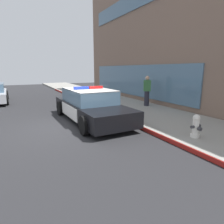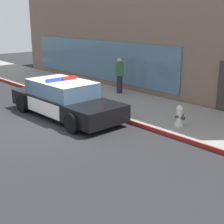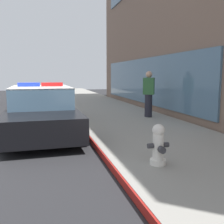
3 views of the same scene
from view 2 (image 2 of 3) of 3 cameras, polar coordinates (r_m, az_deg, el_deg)
ground at (r=11.65m, az=-11.72°, el=-2.64°), size 48.00×48.00×0.00m
sidewalk at (r=14.13m, az=3.35°, el=1.35°), size 48.00×3.55×0.15m
curb_red_paint at (r=12.97m, az=-2.24°, el=-0.00°), size 28.80×0.04×0.14m
storefront_building at (r=20.42m, az=13.24°, el=18.38°), size 19.32×10.19×9.22m
police_cruiser at (r=12.65m, az=-8.32°, el=2.25°), size 5.19×2.15×1.49m
fire_hydrant at (r=11.20m, az=11.72°, el=-0.70°), size 0.34×0.39×0.73m
pedestrian_on_sidewalk at (r=15.77m, az=1.33°, el=6.42°), size 0.43×0.48×1.71m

